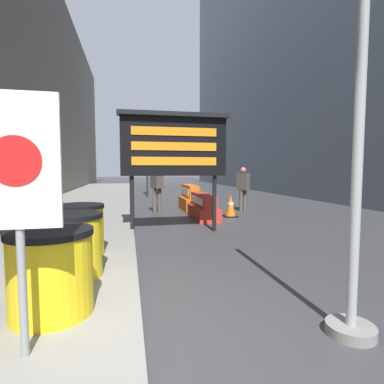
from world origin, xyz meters
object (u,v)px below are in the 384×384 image
at_px(warning_sign, 17,179).
at_px(message_board, 174,146).
at_px(barrel_drum_foreground, 51,272).
at_px(traffic_light_near_curb, 147,141).
at_px(barrel_drum_middle, 72,245).
at_px(jersey_barrier_orange_near, 190,199).
at_px(traffic_cone_near, 231,206).
at_px(jersey_barrier_red_striped, 203,208).
at_px(pedestrian_passerby, 157,183).
at_px(pedestrian_worker, 243,185).
at_px(barrel_drum_back, 79,230).

height_order(warning_sign, message_board, message_board).
xyz_separation_m(barrel_drum_foreground, traffic_light_near_curb, (1.77, 13.76, 2.55)).
bearing_deg(barrel_drum_middle, warning_sign, -91.45).
xyz_separation_m(barrel_drum_middle, jersey_barrier_orange_near, (2.98, 6.89, -0.14)).
height_order(message_board, traffic_cone_near, message_board).
relative_size(jersey_barrier_red_striped, traffic_light_near_curb, 0.42).
distance_m(jersey_barrier_red_striped, pedestrian_passerby, 2.19).
bearing_deg(traffic_cone_near, jersey_barrier_red_striped, -168.69).
height_order(traffic_cone_near, pedestrian_worker, pedestrian_worker).
distance_m(jersey_barrier_orange_near, traffic_cone_near, 2.09).
relative_size(warning_sign, traffic_light_near_curb, 0.45).
height_order(message_board, pedestrian_worker, message_board).
distance_m(jersey_barrier_orange_near, pedestrian_passerby, 1.49).
xyz_separation_m(message_board, jersey_barrier_red_striped, (1.17, 1.83, -1.75)).
relative_size(barrel_drum_back, message_board, 0.29).
bearing_deg(barrel_drum_back, jersey_barrier_red_striped, 51.46).
height_order(barrel_drum_foreground, traffic_cone_near, barrel_drum_foreground).
bearing_deg(traffic_cone_near, warning_sign, -120.57).
bearing_deg(warning_sign, pedestrian_worker, 58.45).
bearing_deg(barrel_drum_back, traffic_cone_near, 45.06).
bearing_deg(pedestrian_passerby, jersey_barrier_red_striped, 14.55).
bearing_deg(traffic_light_near_curb, traffic_cone_near, -74.17).
height_order(jersey_barrier_orange_near, traffic_cone_near, jersey_barrier_orange_near).
relative_size(message_board, traffic_cone_near, 3.85).
height_order(traffic_cone_near, pedestrian_passerby, pedestrian_passerby).
distance_m(barrel_drum_back, traffic_light_near_curb, 12.11).
bearing_deg(barrel_drum_middle, barrel_drum_back, 93.19).
distance_m(jersey_barrier_red_striped, traffic_light_near_curb, 8.43).
distance_m(barrel_drum_middle, jersey_barrier_red_striped, 5.70).
bearing_deg(pedestrian_passerby, traffic_light_near_curb, 156.08).
height_order(jersey_barrier_red_striped, pedestrian_passerby, pedestrian_passerby).
relative_size(barrel_drum_middle, message_board, 0.29).
relative_size(barrel_drum_middle, jersey_barrier_orange_near, 0.50).
bearing_deg(barrel_drum_foreground, traffic_light_near_curb, 82.68).
xyz_separation_m(barrel_drum_middle, message_board, (1.81, 3.02, 1.54)).
bearing_deg(warning_sign, barrel_drum_middle, 88.55).
bearing_deg(jersey_barrier_red_striped, traffic_light_near_curb, 98.79).
bearing_deg(barrel_drum_back, message_board, 46.81).
bearing_deg(pedestrian_worker, barrel_drum_middle, -75.78).
height_order(warning_sign, jersey_barrier_orange_near, warning_sign).
bearing_deg(traffic_cone_near, barrel_drum_back, -134.94).
relative_size(barrel_drum_back, jersey_barrier_orange_near, 0.50).
height_order(barrel_drum_foreground, jersey_barrier_red_striped, barrel_drum_foreground).
relative_size(warning_sign, pedestrian_worker, 1.21).
height_order(barrel_drum_middle, traffic_light_near_curb, traffic_light_near_curb).
bearing_deg(message_board, barrel_drum_middle, -120.93).
distance_m(barrel_drum_middle, pedestrian_worker, 7.91).
xyz_separation_m(warning_sign, jersey_barrier_orange_near, (3.03, 8.60, -1.05)).
xyz_separation_m(jersey_barrier_red_striped, jersey_barrier_orange_near, (0.00, 2.04, 0.07)).
distance_m(traffic_cone_near, pedestrian_worker, 1.61).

